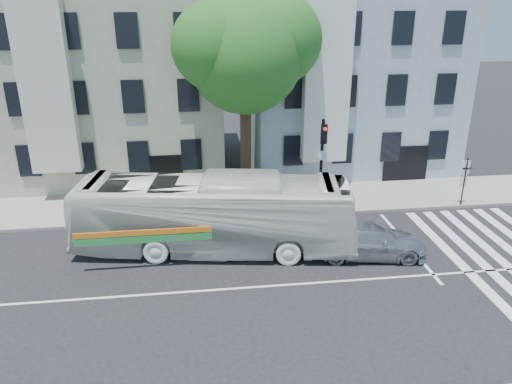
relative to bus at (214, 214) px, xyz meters
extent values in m
plane|color=black|center=(1.93, -3.20, -1.65)|extent=(120.00, 120.00, 0.00)
cube|color=gray|center=(1.93, 4.80, -1.57)|extent=(80.00, 4.00, 0.15)
cube|color=#9B9E84|center=(-5.07, 11.80, 3.85)|extent=(12.00, 10.00, 11.00)
cube|color=#939DAF|center=(8.93, 11.80, 3.85)|extent=(12.00, 10.00, 11.00)
cylinder|color=#2D2116|center=(1.93, 5.30, 0.95)|extent=(0.56, 0.56, 5.20)
sphere|color=#1E4E19|center=(1.93, 5.30, 5.85)|extent=(5.60, 5.60, 5.60)
sphere|color=#1E4E19|center=(3.53, 5.70, 6.55)|extent=(4.40, 4.40, 4.40)
sphere|color=#1E4E19|center=(0.53, 5.00, 6.35)|extent=(4.20, 4.20, 4.20)
sphere|color=#1E4E19|center=(2.23, 6.50, 7.55)|extent=(3.80, 3.80, 3.80)
sphere|color=#1E4E19|center=(1.33, 5.90, 4.85)|extent=(3.40, 3.40, 3.40)
imported|color=silver|center=(0.00, 0.00, 0.00)|extent=(4.54, 12.11, 3.29)
imported|color=#AEB0B6|center=(6.31, -1.33, -0.94)|extent=(2.63, 5.12, 1.42)
cylinder|color=black|center=(5.52, 3.71, 0.69)|extent=(0.16, 0.16, 4.68)
cube|color=black|center=(5.52, 3.46, 2.36)|extent=(0.38, 0.35, 0.95)
sphere|color=red|center=(5.52, 3.33, 2.64)|extent=(0.18, 0.18, 0.18)
cylinder|color=white|center=(5.52, 3.56, 1.25)|extent=(0.46, 0.22, 0.49)
cylinder|color=#B8B8B3|center=(14.30, 5.44, -1.17)|extent=(0.26, 0.26, 0.65)
sphere|color=#B8B8B3|center=(14.30, 5.44, -0.82)|extent=(0.24, 0.24, 0.24)
cylinder|color=#B8B8B3|center=(14.30, 5.44, -1.09)|extent=(0.44, 0.19, 0.15)
cylinder|color=black|center=(12.79, 2.90, -0.23)|extent=(0.07, 0.07, 2.53)
cube|color=white|center=(12.79, 3.00, 0.68)|extent=(0.46, 0.07, 0.35)
cube|color=white|center=(12.79, 3.00, 0.27)|extent=(0.46, 0.07, 0.18)
camera|label=1|loc=(-0.66, -19.17, 8.73)|focal=35.00mm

